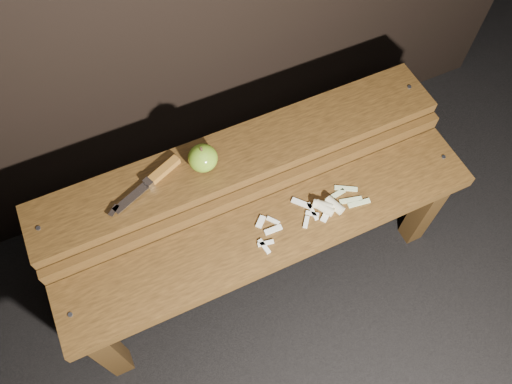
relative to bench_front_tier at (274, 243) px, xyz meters
name	(u,v)px	position (x,y,z in m)	size (l,w,h in m)	color
ground	(263,269)	(0.00, 0.06, -0.35)	(60.00, 60.00, 0.00)	black
bench_front_tier	(274,243)	(0.00, 0.00, 0.00)	(1.20, 0.20, 0.42)	#35210D
bench_rear_tier	(241,170)	(0.00, 0.23, 0.06)	(1.20, 0.21, 0.50)	#35210D
apple	(203,158)	(-0.11, 0.23, 0.18)	(0.08, 0.08, 0.08)	olive
knife	(156,177)	(-0.24, 0.25, 0.16)	(0.23, 0.11, 0.02)	brown
apple_scraps	(321,209)	(0.15, 0.01, 0.08)	(0.35, 0.12, 0.03)	beige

